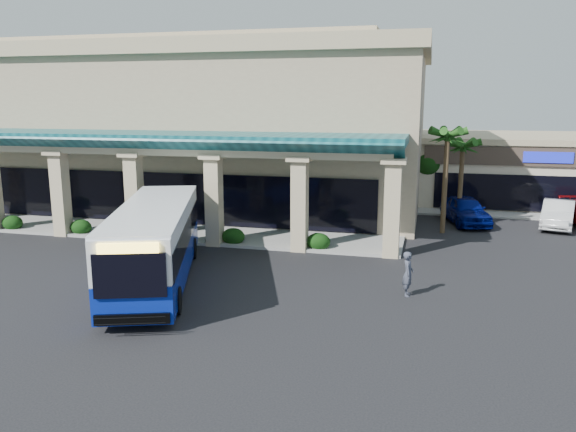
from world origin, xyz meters
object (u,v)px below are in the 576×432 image
(pedestrian, at_px, (408,274))
(car_white, at_px, (558,214))
(car_silver, at_px, (465,210))
(transit_bus, at_px, (156,244))

(pedestrian, distance_m, car_white, 16.53)
(pedestrian, bearing_deg, car_white, -29.16)
(car_silver, bearing_deg, pedestrian, -116.99)
(transit_bus, distance_m, car_silver, 19.76)
(pedestrian, xyz_separation_m, car_white, (8.13, 14.39, -0.07))
(pedestrian, relative_size, car_silver, 0.35)
(transit_bus, height_order, pedestrian, transit_bus)
(transit_bus, height_order, car_white, transit_bus)
(pedestrian, xyz_separation_m, car_silver, (2.86, 14.07, -0.02))
(car_silver, xyz_separation_m, car_white, (5.27, 0.32, -0.05))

